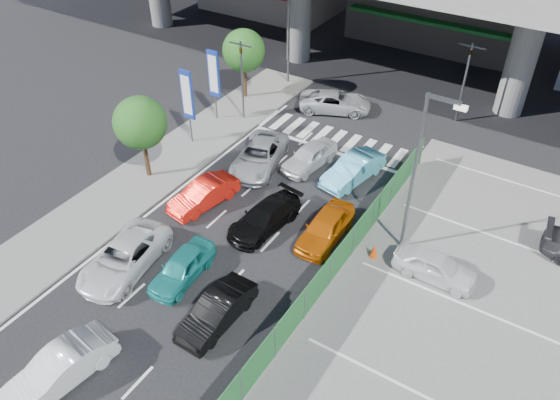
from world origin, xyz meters
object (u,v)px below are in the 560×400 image
Objects in this scene: sedan_white_mid_left at (124,257)px; hatch_white_back_mid at (60,368)px; hatch_black_mid_right at (217,311)px; sedan_white_front_mid at (309,156)px; traffic_cone at (374,250)px; traffic_light_left at (241,62)px; wagon_silver_front_left at (259,156)px; tree_near at (140,123)px; taxi_orange_right at (326,227)px; street_lamp_right at (420,164)px; taxi_orange_left at (204,194)px; parked_sedan_white at (436,266)px; taxi_teal_mid at (182,267)px; signboard_near at (187,97)px; signboard_far at (214,76)px; street_lamp_left at (291,18)px; traffic_light_right at (468,63)px; tree_far at (244,51)px; kei_truck_front_right at (353,169)px; crossing_wagon_silver at (335,102)px; sedan_black_mid at (265,217)px.

hatch_white_back_mid is at bearing -77.05° from sedan_white_mid_left.
hatch_white_back_mid is 1.07× the size of hatch_black_mid_right.
sedan_white_front_mid reaches higher than traffic_cone.
traffic_light_left reaches higher than wagon_silver_front_left.
tree_near is 13.20m from hatch_white_back_mid.
street_lamp_right is at bearing 19.92° from taxi_orange_right.
sedan_white_mid_left is (3.25, -13.90, -3.25)m from traffic_light_left.
taxi_orange_left is 11.92m from parked_sedan_white.
taxi_teal_mid is at bearing -127.89° from taxi_orange_right.
sedan_white_mid_left is 2.70m from taxi_teal_mid.
sedan_white_front_mid is at bearing 153.53° from street_lamp_right.
signboard_near is 1.00× the size of signboard_far.
taxi_orange_left is at bearing 113.45° from taxi_teal_mid.
street_lamp_left is (-0.13, 6.00, 0.83)m from traffic_light_left.
sedan_white_mid_left is at bearing -112.01° from traffic_light_right.
tree_far reaches higher than kei_truck_front_right.
crossing_wagon_silver is (-0.95, 23.42, -0.04)m from hatch_white_back_mid.
traffic_light_left reaches higher than sedan_white_front_mid.
parked_sedan_white is at bearing 60.21° from hatch_white_back_mid.
traffic_light_left reaches higher than taxi_teal_mid.
signboard_near is 6.54m from tree_far.
taxi_teal_mid is (6.59, -4.98, -2.76)m from tree_near.
street_lamp_left is 1.61× the size of sedan_white_mid_left.
taxi_teal_mid is (0.38, 6.34, -0.06)m from hatch_white_back_mid.
taxi_orange_right is (10.02, -13.38, -4.08)m from street_lamp_left.
kei_truck_front_right is 6.14m from traffic_cone.
signboard_far is at bearing 101.04° from sedan_white_mid_left.
traffic_light_right is 10.27m from kei_truck_front_right.
signboard_far reaches higher than parked_sedan_white.
tree_far is at bearing 116.79° from hatch_white_back_mid.
tree_far is at bearing 136.49° from sedan_black_mid.
street_lamp_right is 10.31m from hatch_black_mid_right.
street_lamp_left is 15.35m from taxi_orange_left.
tree_far is 0.97× the size of wagon_silver_front_left.
wagon_silver_front_left reaches higher than sedan_white_front_mid.
taxi_teal_mid is 4.91m from sedan_black_mid.
street_lamp_left reaches higher than signboard_far.
hatch_white_back_mid is (7.02, -21.82, -2.70)m from tree_far.
street_lamp_left is 1.67× the size of tree_far.
traffic_light_left reaches higher than tree_far.
taxi_orange_left is at bearing -118.51° from traffic_light_right.
traffic_light_left is at bearing 114.62° from hatch_white_back_mid.
taxi_teal_mid is 0.91× the size of taxi_orange_right.
sedan_white_front_mid is at bearing -165.77° from kei_truck_front_right.
hatch_black_mid_right is 9.64m from parked_sedan_white.
signboard_near is 1.09× the size of sedan_black_mid.
traffic_cone is at bearing -46.83° from street_lamp_left.
kei_truck_front_right is (9.02, -8.32, -4.08)m from street_lamp_left.
kei_truck_front_right is at bearing -168.62° from crossing_wagon_silver.
street_lamp_left is 1.71× the size of crossing_wagon_silver.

